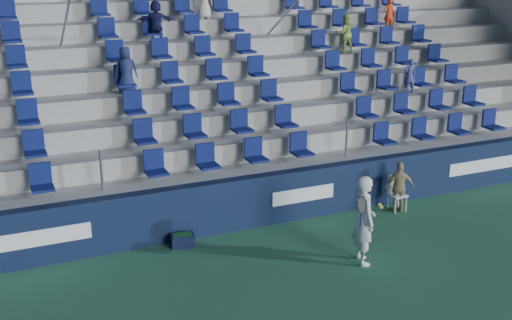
{
  "coord_description": "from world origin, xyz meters",
  "views": [
    {
      "loc": [
        -5.24,
        -9.36,
        5.92
      ],
      "look_at": [
        0.2,
        2.8,
        1.7
      ],
      "focal_mm": 45.0,
      "sensor_mm": 36.0,
      "label": 1
    }
  ],
  "objects": [
    {
      "name": "ground",
      "position": [
        0.0,
        0.0,
        0.0
      ],
      "size": [
        70.0,
        70.0,
        0.0
      ],
      "primitive_type": "plane",
      "color": "#2D6947",
      "rests_on": "ground"
    },
    {
      "name": "sponsor_wall",
      "position": [
        0.0,
        3.15,
        0.6
      ],
      "size": [
        24.0,
        0.32,
        1.2
      ],
      "color": "#0F1937",
      "rests_on": "ground"
    },
    {
      "name": "line_judge_chair",
      "position": [
        3.86,
        2.64,
        0.5
      ],
      "size": [
        0.4,
        0.41,
        0.88
      ],
      "color": "white",
      "rests_on": "ground"
    },
    {
      "name": "ball_bin",
      "position": [
        -1.55,
        2.75,
        0.15
      ],
      "size": [
        0.53,
        0.39,
        0.28
      ],
      "color": "#0F1638",
      "rests_on": "ground"
    },
    {
      "name": "tennis_player",
      "position": [
        1.56,
        0.54,
        0.93
      ],
      "size": [
        0.7,
        0.77,
        1.85
      ],
      "color": "silver",
      "rests_on": "ground"
    },
    {
      "name": "line_judge",
      "position": [
        3.86,
        2.5,
        0.63
      ],
      "size": [
        0.8,
        0.54,
        1.25
      ],
      "primitive_type": "imported",
      "rotation": [
        0.0,
        0.0,
        2.79
      ],
      "color": "tan",
      "rests_on": "ground"
    },
    {
      "name": "grandstand",
      "position": [
        -0.0,
        8.24,
        2.13
      ],
      "size": [
        24.0,
        8.17,
        6.63
      ],
      "color": "#A0A09B",
      "rests_on": "ground"
    }
  ]
}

